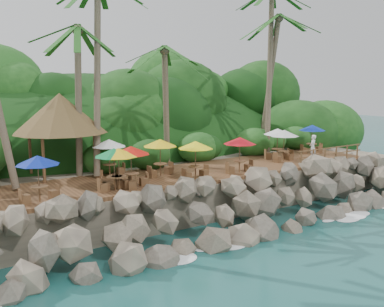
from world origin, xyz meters
TOP-DOWN VIEW (x-y plane):
  - ground at (0.00, 0.00)m, footprint 140.00×140.00m
  - land_base at (0.00, 16.00)m, footprint 32.00×25.20m
  - jungle_hill at (0.00, 23.50)m, footprint 44.80×28.00m
  - seawall at (0.00, 2.00)m, footprint 29.00×4.00m
  - terrace at (0.00, 6.00)m, footprint 26.00×5.00m
  - jungle_foliage at (0.00, 15.00)m, footprint 44.00×16.00m
  - foam_line at (0.00, 0.30)m, footprint 25.20×0.80m
  - palapa at (-6.53, 9.39)m, footprint 5.18×5.18m
  - dining_clusters at (-1.34, 5.50)m, footprint 24.76×5.12m
  - railing at (9.28, 3.65)m, footprint 6.10×0.10m
  - waiter at (8.90, 4.84)m, footprint 0.73×0.62m

SIDE VIEW (x-z plane):
  - ground at x=0.00m, z-range 0.00..0.00m
  - jungle_hill at x=0.00m, z-range -7.70..7.70m
  - jungle_foliage at x=0.00m, z-range -6.00..6.00m
  - foam_line at x=0.00m, z-range 0.00..0.06m
  - land_base at x=0.00m, z-range 0.00..2.10m
  - seawall at x=0.00m, z-range 0.00..2.30m
  - terrace at x=0.00m, z-range 2.10..2.30m
  - railing at x=9.28m, z-range 2.41..3.41m
  - waiter at x=8.90m, z-range 2.30..4.00m
  - dining_clusters at x=-1.34m, z-range 2.99..5.06m
  - palapa at x=-6.53m, z-range 3.49..8.09m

